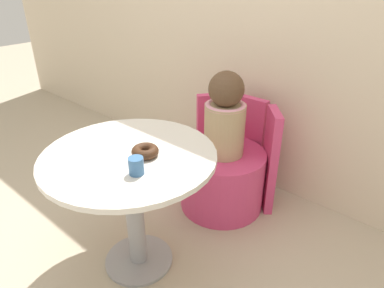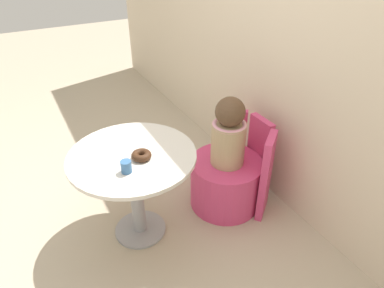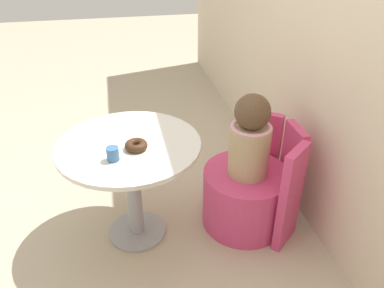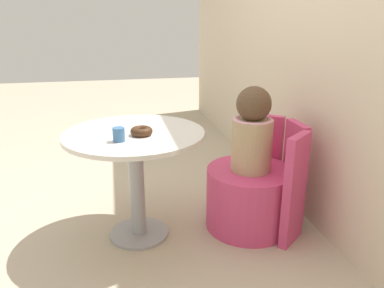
{
  "view_description": "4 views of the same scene",
  "coord_description": "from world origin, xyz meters",
  "px_view_note": "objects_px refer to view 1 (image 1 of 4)",
  "views": [
    {
      "loc": [
        1.16,
        -0.8,
        1.38
      ],
      "look_at": [
        0.15,
        0.37,
        0.58
      ],
      "focal_mm": 32.0,
      "sensor_mm": 36.0,
      "label": 1
    },
    {
      "loc": [
        1.75,
        -0.47,
        1.81
      ],
      "look_at": [
        0.11,
        0.42,
        0.61
      ],
      "focal_mm": 32.0,
      "sensor_mm": 36.0,
      "label": 2
    },
    {
      "loc": [
        1.84,
        -0.01,
        1.67
      ],
      "look_at": [
        0.11,
        0.36,
        0.61
      ],
      "focal_mm": 35.0,
      "sensor_mm": 36.0,
      "label": 3
    },
    {
      "loc": [
        2.08,
        -0.08,
        1.24
      ],
      "look_at": [
        0.12,
        0.34,
        0.56
      ],
      "focal_mm": 35.0,
      "sensor_mm": 36.0,
      "label": 4
    }
  ],
  "objects_px": {
    "child_figure": "(225,116)",
    "donut": "(145,151)",
    "round_table": "(131,180)",
    "cup": "(136,166)",
    "tub_chair": "(222,179)"
  },
  "relations": [
    {
      "from": "child_figure",
      "to": "donut",
      "type": "distance_m",
      "value": 0.64
    },
    {
      "from": "donut",
      "to": "cup",
      "type": "height_order",
      "value": "cup"
    },
    {
      "from": "round_table",
      "to": "cup",
      "type": "height_order",
      "value": "cup"
    },
    {
      "from": "child_figure",
      "to": "donut",
      "type": "relative_size",
      "value": 4.21
    },
    {
      "from": "tub_chair",
      "to": "child_figure",
      "type": "height_order",
      "value": "child_figure"
    },
    {
      "from": "round_table",
      "to": "tub_chair",
      "type": "xyz_separation_m",
      "value": [
        0.03,
        0.68,
        -0.32
      ]
    },
    {
      "from": "round_table",
      "to": "cup",
      "type": "distance_m",
      "value": 0.25
    },
    {
      "from": "donut",
      "to": "cup",
      "type": "relative_size",
      "value": 1.66
    },
    {
      "from": "donut",
      "to": "cup",
      "type": "bearing_deg",
      "value": -55.89
    },
    {
      "from": "cup",
      "to": "child_figure",
      "type": "bearing_deg",
      "value": 98.66
    },
    {
      "from": "child_figure",
      "to": "donut",
      "type": "height_order",
      "value": "child_figure"
    },
    {
      "from": "tub_chair",
      "to": "donut",
      "type": "distance_m",
      "value": 0.8
    },
    {
      "from": "round_table",
      "to": "cup",
      "type": "xyz_separation_m",
      "value": [
        0.15,
        -0.08,
        0.18
      ]
    },
    {
      "from": "round_table",
      "to": "child_figure",
      "type": "xyz_separation_m",
      "value": [
        0.03,
        0.68,
        0.11
      ]
    },
    {
      "from": "child_figure",
      "to": "round_table",
      "type": "bearing_deg",
      "value": -92.94
    }
  ]
}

